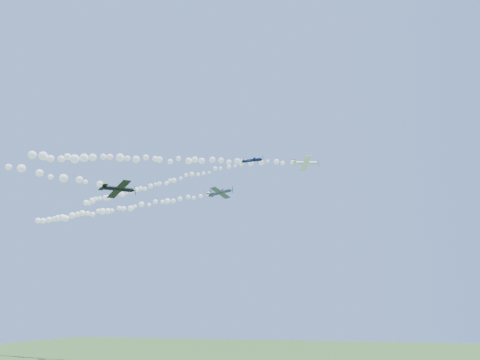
% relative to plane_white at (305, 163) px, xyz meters
% --- Properties ---
extents(plane_white, '(8.10, 8.50, 2.23)m').
position_rel_plane_white_xyz_m(plane_white, '(0.00, 0.00, 0.00)').
color(plane_white, white).
extents(smoke_trail_white, '(71.32, 27.32, 3.35)m').
position_rel_plane_white_xyz_m(smoke_trail_white, '(-37.86, -13.48, -0.31)').
color(smoke_trail_white, white).
extents(plane_navy, '(6.15, 6.23, 2.46)m').
position_rel_plane_white_xyz_m(plane_navy, '(-10.58, -22.82, -6.66)').
color(plane_navy, '#0B0F33').
extents(smoke_trail_navy, '(61.28, 24.07, 2.49)m').
position_rel_plane_white_xyz_m(smoke_trail_navy, '(-42.89, -10.89, -6.84)').
color(smoke_trail_navy, white).
extents(plane_grey, '(8.15, 8.62, 2.23)m').
position_rel_plane_white_xyz_m(plane_grey, '(-23.12, -8.54, -9.66)').
color(plane_grey, '#3B4056').
extents(smoke_trail_grey, '(71.96, 18.00, 3.55)m').
position_rel_plane_white_xyz_m(smoke_trail_grey, '(-61.44, -0.20, -10.09)').
color(smoke_trail_grey, white).
extents(plane_black, '(6.81, 6.61, 2.37)m').
position_rel_plane_white_xyz_m(plane_black, '(-31.12, -46.54, -19.29)').
color(plane_black, black).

